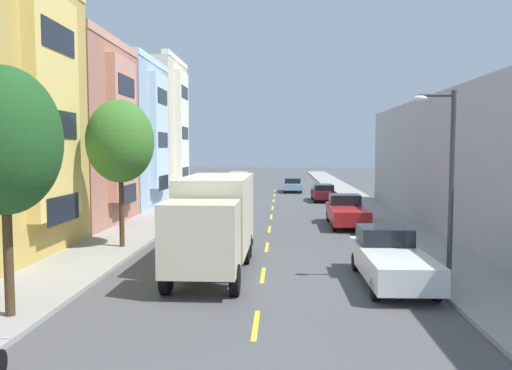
# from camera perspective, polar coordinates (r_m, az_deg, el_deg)

# --- Properties ---
(ground_plane) EXTENTS (160.00, 160.00, 0.00)m
(ground_plane) POSITION_cam_1_polar(r_m,az_deg,el_deg) (35.67, 1.85, -2.99)
(ground_plane) COLOR #4C4C4F
(sidewalk_left) EXTENTS (3.20, 120.00, 0.14)m
(sidewalk_left) POSITION_cam_1_polar(r_m,az_deg,el_deg) (34.55, -10.09, -3.18)
(sidewalk_left) COLOR #99968E
(sidewalk_left) RESTS_ON ground_plane
(sidewalk_right) EXTENTS (3.20, 120.00, 0.14)m
(sidewalk_right) POSITION_cam_1_polar(r_m,az_deg,el_deg) (34.29, 13.75, -3.29)
(sidewalk_right) COLOR #99968E
(sidewalk_right) RESTS_ON ground_plane
(lane_centerline_dashes) EXTENTS (0.14, 47.20, 0.01)m
(lane_centerline_dashes) POSITION_cam_1_polar(r_m,az_deg,el_deg) (30.22, 1.66, -4.30)
(lane_centerline_dashes) COLOR yellow
(lane_centerline_dashes) RESTS_ON ground_plane
(townhouse_third_terracotta) EXTENTS (11.20, 8.41, 10.71)m
(townhouse_third_terracotta) POSITION_cam_1_polar(r_m,az_deg,el_deg) (31.73, -24.45, 5.06)
(townhouse_third_terracotta) COLOR #B27560
(townhouse_third_terracotta) RESTS_ON ground_plane
(townhouse_fourth_powder_blue) EXTENTS (13.00, 8.41, 11.07)m
(townhouse_fourth_powder_blue) POSITION_cam_1_polar(r_m,az_deg,el_deg) (39.93, -19.93, 5.19)
(townhouse_fourth_powder_blue) COLOR #9EB7CC
(townhouse_fourth_powder_blue) RESTS_ON ground_plane
(townhouse_fifth_cream) EXTENTS (13.68, 8.41, 12.65)m
(townhouse_fifth_cream) POSITION_cam_1_polar(r_m,az_deg,el_deg) (48.12, -16.34, 6.01)
(townhouse_fifth_cream) COLOR beige
(townhouse_fifth_cream) RESTS_ON ground_plane
(street_tree_nearest) EXTENTS (2.86, 2.86, 6.44)m
(street_tree_nearest) POSITION_cam_1_polar(r_m,az_deg,el_deg) (14.23, -26.81, 4.48)
(street_tree_nearest) COLOR #47331E
(street_tree_nearest) RESTS_ON sidewalk_left
(street_tree_second) EXTENTS (2.94, 2.94, 6.46)m
(street_tree_second) POSITION_cam_1_polar(r_m,az_deg,el_deg) (22.67, -15.24, 4.80)
(street_tree_second) COLOR #47331E
(street_tree_second) RESTS_ON sidewalk_left
(street_lamp) EXTENTS (1.35, 0.28, 6.17)m
(street_lamp) POSITION_cam_1_polar(r_m,az_deg,el_deg) (17.13, 20.92, 1.50)
(street_lamp) COLOR #38383D
(street_lamp) RESTS_ON sidewalk_right
(delivery_box_truck) EXTENTS (2.46, 7.46, 3.42)m
(delivery_box_truck) POSITION_cam_1_polar(r_m,az_deg,el_deg) (18.29, -4.79, -3.82)
(delivery_box_truck) COLOR beige
(delivery_box_truck) RESTS_ON ground_plane
(parked_pickup_navy) EXTENTS (2.09, 5.33, 1.73)m
(parked_pickup_navy) POSITION_cam_1_polar(r_m,az_deg,el_deg) (29.58, -6.96, -2.91)
(parked_pickup_navy) COLOR navy
(parked_pickup_navy) RESTS_ON ground_plane
(parked_sedan_charcoal) EXTENTS (1.83, 4.51, 1.43)m
(parked_sedan_charcoal) POSITION_cam_1_polar(r_m,az_deg,el_deg) (56.23, -2.15, 0.42)
(parked_sedan_charcoal) COLOR #333338
(parked_sedan_charcoal) RESTS_ON ground_plane
(parked_sedan_burgundy) EXTENTS (1.84, 4.52, 1.43)m
(parked_sedan_burgundy) POSITION_cam_1_polar(r_m,az_deg,el_deg) (42.73, 7.67, -0.82)
(parked_sedan_burgundy) COLOR maroon
(parked_sedan_burgundy) RESTS_ON ground_plane
(parked_pickup_red) EXTENTS (2.04, 5.32, 1.73)m
(parked_pickup_red) POSITION_cam_1_polar(r_m,az_deg,el_deg) (29.38, 10.30, -2.99)
(parked_pickup_red) COLOR #AD1E1E
(parked_pickup_red) RESTS_ON ground_plane
(parked_pickup_white) EXTENTS (2.07, 5.32, 1.73)m
(parked_pickup_white) POSITION_cam_1_polar(r_m,az_deg,el_deg) (17.39, 15.11, -8.07)
(parked_pickup_white) COLOR silver
(parked_pickup_white) RESTS_ON ground_plane
(moving_sky_sedan) EXTENTS (1.80, 4.50, 1.43)m
(moving_sky_sedan) POSITION_cam_1_polar(r_m,az_deg,el_deg) (51.19, 4.18, 0.04)
(moving_sky_sedan) COLOR #7A9EC6
(moving_sky_sedan) RESTS_ON ground_plane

